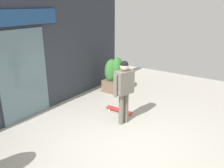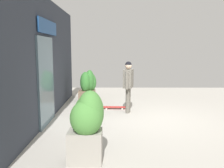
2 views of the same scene
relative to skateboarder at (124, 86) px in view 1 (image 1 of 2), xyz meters
name	(u,v)px [view 1 (image 1 of 2)]	position (x,y,z in m)	size (l,w,h in m)	color
ground_plane	(121,143)	(-0.83, -0.45, -1.01)	(12.00, 12.00, 0.00)	#B2ADA3
building_facade	(30,52)	(-0.84, 2.43, 0.70)	(7.65, 0.31, 3.46)	#2D333D
skateboarder	(124,86)	(0.00, 0.00, 0.00)	(0.63, 0.37, 1.65)	#666056
skateboard	(119,110)	(0.46, 0.44, -0.95)	(0.25, 0.84, 0.08)	red
planter_box_left	(115,74)	(1.78, 1.47, -0.38)	(0.65, 0.67, 1.23)	brown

